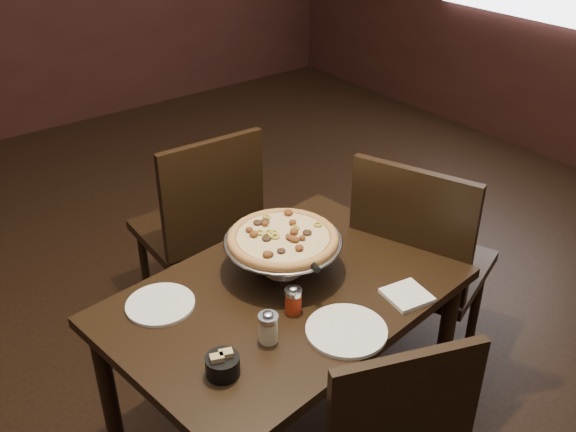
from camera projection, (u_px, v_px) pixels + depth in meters
room at (287, 68)px, 1.68m from camera, size 6.04×7.04×2.84m
dining_table at (285, 314)px, 2.07m from camera, size 1.18×0.87×0.69m
pizza_stand at (283, 238)px, 2.05m from camera, size 0.39×0.39×0.16m
parmesan_shaker at (268, 327)px, 1.80m from camera, size 0.06×0.06×0.10m
pepper_flake_shaker at (293, 300)px, 1.91m from camera, size 0.05×0.05×0.09m
packet_caddy at (223, 365)px, 1.69m from camera, size 0.09×0.09×0.07m
napkin_stack at (407, 295)px, 1.99m from camera, size 0.15×0.15×0.01m
plate_left at (160, 304)px, 1.96m from camera, size 0.21×0.21×0.01m
plate_near at (346, 331)px, 1.85m from camera, size 0.24×0.24×0.01m
serving_spatula at (309, 260)px, 1.95m from camera, size 0.15×0.15×0.03m
chair_far at (202, 225)px, 2.70m from camera, size 0.46×0.46×0.95m
chair_side at (418, 262)px, 2.44m from camera, size 0.59×0.59×0.98m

